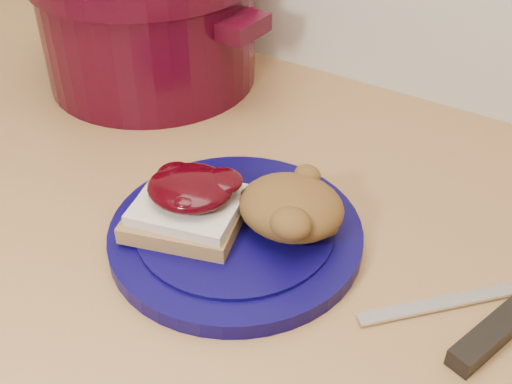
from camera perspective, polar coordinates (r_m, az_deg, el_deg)
The scene contains 6 objects.
plate at distance 0.61m, azimuth -1.82°, elevation -3.81°, with size 0.24×0.24×0.02m, color #08043A.
sandwich at distance 0.59m, azimuth -6.06°, elevation -0.98°, with size 0.12×0.11×0.05m.
stuffing_mound at distance 0.58m, azimuth 3.15°, elevation -1.35°, with size 0.10×0.08×0.05m, color brown.
butter_knife at distance 0.58m, azimuth 17.01°, elevation -9.26°, with size 0.17×0.01×0.00m, color silver.
dutch_oven at distance 0.86m, azimuth -9.54°, elevation 15.01°, with size 0.34×0.30×0.18m.
pepper_grinder at distance 0.87m, azimuth -8.01°, elevation 14.31°, with size 0.08×0.08×0.14m.
Camera 1 is at (0.24, 1.07, 1.31)m, focal length 45.00 mm.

